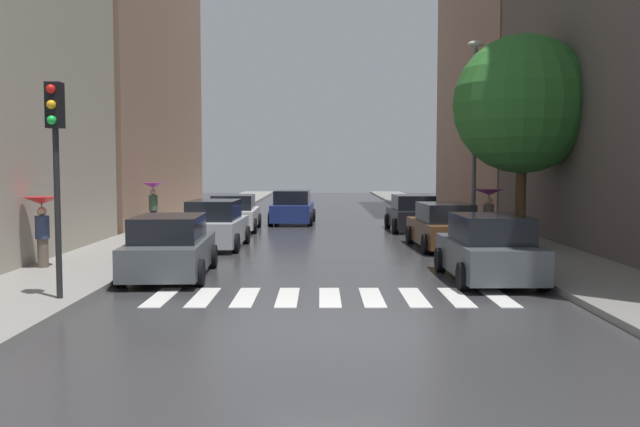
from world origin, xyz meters
name	(u,v)px	position (x,y,z in m)	size (l,w,h in m)	color
ground_plane	(323,220)	(0.00, 24.00, -0.02)	(28.00, 72.00, 0.04)	#323235
sidewalk_left	(198,218)	(-6.50, 24.00, 0.07)	(3.00, 72.00, 0.15)	gray
sidewalk_right	(448,218)	(6.50, 24.00, 0.07)	(3.00, 72.00, 0.15)	gray
crosswalk_stripes	(329,297)	(0.00, 2.90, 0.01)	(7.65, 2.20, 0.01)	silver
building_left_mid	(111,12)	(-11.00, 24.67, 10.75)	(6.00, 18.46, 21.49)	#8C6B56
building_right_mid	(514,11)	(11.00, 28.62, 11.70)	(6.00, 16.79, 23.40)	#8C6B56
parked_car_left_nearest	(169,248)	(-3.99, 5.61, 0.74)	(2.19, 4.47, 1.57)	#474C51
parked_car_left_second	(214,226)	(-3.79, 11.68, 0.77)	(2.07, 4.05, 1.65)	#B2B7BF
parked_car_left_third	(233,214)	(-3.94, 18.09, 0.73)	(2.21, 4.17, 1.56)	silver
parked_car_right_nearest	(488,250)	(3.90, 5.05, 0.76)	(2.08, 4.17, 1.62)	#474C51
parked_car_right_second	(443,227)	(3.98, 11.57, 0.73)	(2.14, 4.48, 1.55)	brown
parked_car_right_third	(411,214)	(3.78, 18.02, 0.73)	(2.11, 4.05, 1.55)	black
car_midroad	(292,208)	(-1.54, 21.65, 0.76)	(2.19, 4.37, 1.63)	navy
pedestrian_foreground	(41,216)	(-7.47, 6.27, 1.49)	(0.97, 0.97, 1.85)	brown
pedestrian_near_tree	(152,197)	(-7.14, 16.88, 1.53)	(0.92, 0.92, 1.95)	black
pedestrian_by_kerb	(488,203)	(5.54, 11.74, 1.53)	(1.05, 1.05, 1.86)	black
street_tree_right	(521,105)	(6.69, 11.97, 4.89)	(4.71, 4.71, 7.10)	#513823
traffic_light_left_corner	(54,142)	(-5.45, 2.04, 3.29)	(0.30, 0.42, 4.30)	black
lamp_post_right	(474,125)	(5.55, 14.14, 4.32)	(0.60, 0.28, 7.27)	#595B60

